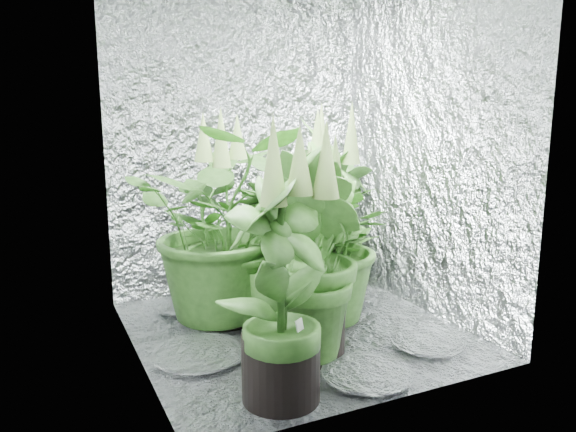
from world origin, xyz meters
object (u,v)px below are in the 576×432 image
(plant_e, at_px, (321,242))
(plant_g, at_px, (317,257))
(plant_a, at_px, (223,224))
(plant_d, at_px, (278,257))
(plant_c, at_px, (334,223))
(plant_f, at_px, (281,279))
(circulation_fan, at_px, (337,260))
(plant_b, at_px, (332,220))

(plant_e, distance_m, plant_g, 0.38)
(plant_a, height_order, plant_d, plant_a)
(plant_a, relative_size, plant_g, 1.14)
(plant_a, distance_m, plant_c, 0.94)
(plant_c, xyz_separation_m, plant_f, (-0.93, -1.21, 0.10))
(plant_d, bearing_deg, plant_g, -88.46)
(plant_a, xyz_separation_m, plant_f, (-0.07, -0.88, -0.04))
(plant_f, bearing_deg, circulation_fan, 51.70)
(plant_a, height_order, plant_f, plant_a)
(plant_c, distance_m, plant_g, 1.13)
(plant_f, distance_m, plant_g, 0.41)
(plant_d, bearing_deg, circulation_fan, 39.01)
(plant_a, height_order, plant_b, plant_b)
(plant_c, relative_size, circulation_fan, 2.65)
(plant_g, bearing_deg, circulation_fan, 55.20)
(plant_b, bearing_deg, circulation_fan, 56.37)
(plant_a, distance_m, plant_e, 0.52)
(plant_d, distance_m, plant_f, 0.76)
(plant_b, xyz_separation_m, circulation_fan, (0.30, 0.45, -0.39))
(plant_d, relative_size, circulation_fan, 2.54)
(plant_g, bearing_deg, plant_c, 56.27)
(plant_d, xyz_separation_m, plant_f, (-0.30, -0.68, 0.12))
(plant_c, height_order, plant_f, plant_f)
(plant_e, xyz_separation_m, plant_f, (-0.51, -0.60, 0.04))
(plant_a, height_order, circulation_fan, plant_a)
(plant_b, relative_size, plant_d, 1.36)
(plant_b, relative_size, plant_f, 1.04)
(plant_a, distance_m, plant_g, 0.65)
(plant_d, bearing_deg, plant_a, 139.92)
(plant_c, xyz_separation_m, circulation_fan, (0.04, 0.02, -0.26))
(plant_c, distance_m, plant_d, 0.83)
(plant_f, distance_m, circulation_fan, 1.61)
(plant_c, bearing_deg, plant_f, -127.60)
(plant_d, xyz_separation_m, plant_g, (0.01, -0.41, 0.10))
(plant_d, xyz_separation_m, plant_e, (0.21, -0.08, 0.08))
(plant_d, bearing_deg, plant_f, -113.45)
(plant_a, bearing_deg, plant_c, 21.29)
(plant_a, relative_size, circulation_fan, 3.57)
(plant_f, xyz_separation_m, circulation_fan, (0.97, 1.23, -0.36))
(plant_b, distance_m, circulation_fan, 0.66)
(plant_e, bearing_deg, plant_c, 55.04)
(plant_c, height_order, plant_g, plant_g)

